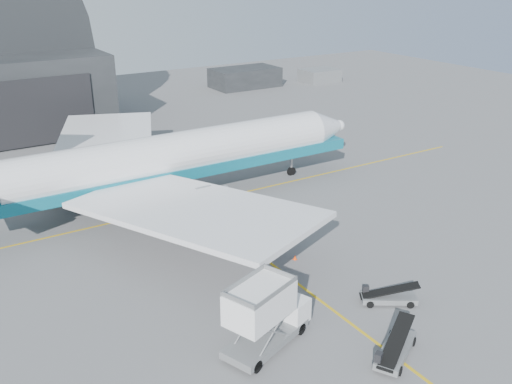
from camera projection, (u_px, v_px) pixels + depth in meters
ground at (300, 285)px, 46.71m from camera, size 200.00×200.00×0.00m
taxi_lines at (225, 229)px, 56.68m from camera, size 80.00×42.12×0.02m
distant_bldg_a at (245, 87)px, 122.07m from camera, size 14.00×8.00×4.00m
distant_bldg_b at (319, 82)px, 127.29m from camera, size 8.00×6.00×2.80m
airliner at (159, 161)px, 60.72m from camera, size 50.99×49.44×17.89m
catering_truck at (265, 315)px, 38.38m from camera, size 7.60×4.94×4.91m
pushback_tug at (251, 221)px, 56.66m from camera, size 4.45×3.11×1.89m
belt_loader_a at (395, 349)px, 38.00m from camera, size 4.97×3.76×1.94m
belt_loader_b at (388, 297)px, 44.10m from camera, size 4.33×3.50×1.72m
traffic_cone at (295, 257)px, 50.70m from camera, size 0.31×0.31×0.45m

